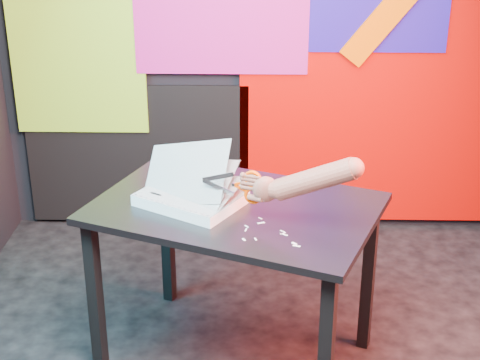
{
  "coord_description": "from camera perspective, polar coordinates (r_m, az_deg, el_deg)",
  "views": [
    {
      "loc": [
        -0.05,
        -2.53,
        2.03
      ],
      "look_at": [
        -0.12,
        0.14,
        0.87
      ],
      "focal_mm": 55.0,
      "sensor_mm": 36.0,
      "label": 1
    }
  ],
  "objects": [
    {
      "name": "backdrop",
      "position": [
        4.14,
        2.93,
        8.35
      ],
      "size": [
        2.88,
        0.05,
        2.08
      ],
      "color": "#C50702",
      "rests_on": "ground"
    },
    {
      "name": "work_table",
      "position": [
        3.03,
        -0.37,
        -3.65
      ],
      "size": [
        1.32,
        1.11,
        0.75
      ],
      "rotation": [
        0.0,
        0.0,
        -0.38
      ],
      "color": "black",
      "rests_on": "ground"
    },
    {
      "name": "hand_forearm",
      "position": [
        2.72,
        5.16,
        -0.06
      ],
      "size": [
        0.44,
        0.19,
        0.23
      ],
      "rotation": [
        0.0,
        0.0,
        -0.34
      ],
      "color": "brown",
      "rests_on": "work_table"
    },
    {
      "name": "paper_clippings",
      "position": [
        2.76,
        2.45,
        -4.22
      ],
      "size": [
        0.22,
        0.24,
        0.0
      ],
      "color": "silver",
      "rests_on": "work_table"
    },
    {
      "name": "scissors",
      "position": [
        2.8,
        0.67,
        -0.53
      ],
      "size": [
        0.24,
        0.09,
        0.14
      ],
      "rotation": [
        0.0,
        0.0,
        -0.34
      ],
      "color": "silver",
      "rests_on": "printout_stack"
    },
    {
      "name": "room",
      "position": [
        2.62,
        2.52,
        8.4
      ],
      "size": [
        3.01,
        3.01,
        2.71
      ],
      "color": "black",
      "rests_on": "ground"
    },
    {
      "name": "printout_stack",
      "position": [
        2.99,
        -3.86,
        -1.34
      ],
      "size": [
        0.48,
        0.45,
        0.29
      ],
      "rotation": [
        0.0,
        0.0,
        -0.54
      ],
      "color": "white",
      "rests_on": "work_table"
    }
  ]
}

